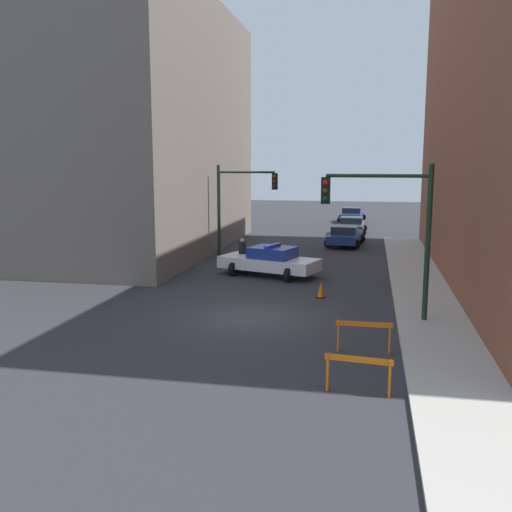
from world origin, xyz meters
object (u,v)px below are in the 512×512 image
(parked_car_far, at_px, (352,214))
(pedestrian_crossing, at_px, (242,254))
(traffic_light_near, at_px, (392,218))
(barrier_mid, at_px, (364,331))
(parked_car_mid, at_px, (351,225))
(barrier_front, at_px, (358,368))
(traffic_light_far, at_px, (238,197))
(police_car, at_px, (270,261))
(parked_car_near, at_px, (345,235))
(traffic_cone, at_px, (321,290))

(parked_car_far, height_order, pedestrian_crossing, pedestrian_crossing)
(traffic_light_near, height_order, barrier_mid, traffic_light_near)
(parked_car_mid, bearing_deg, barrier_front, -86.42)
(parked_car_far, distance_m, pedestrian_crossing, 25.16)
(traffic_light_far, xyz_separation_m, pedestrian_crossing, (1.17, -4.02, -2.54))
(parked_car_far, xyz_separation_m, barrier_mid, (1.52, -35.94, -0.06))
(police_car, relative_size, parked_car_mid, 1.16)
(parked_car_far, bearing_deg, traffic_light_far, -101.70)
(parked_car_near, height_order, pedestrian_crossing, pedestrian_crossing)
(pedestrian_crossing, bearing_deg, traffic_cone, -73.88)
(barrier_mid, relative_size, traffic_cone, 2.44)
(traffic_light_far, bearing_deg, parked_car_mid, 63.18)
(barrier_front, bearing_deg, parked_car_far, 92.12)
(parked_car_mid, xyz_separation_m, barrier_mid, (1.27, -27.00, -0.06))
(traffic_light_near, bearing_deg, parked_car_mid, 95.04)
(police_car, relative_size, barrier_front, 3.16)
(traffic_light_far, distance_m, police_car, 6.17)
(parked_car_near, xyz_separation_m, barrier_front, (1.37, -23.91, -0.06))
(traffic_light_near, bearing_deg, traffic_light_far, 124.37)
(parked_car_near, relative_size, barrier_mid, 2.78)
(police_car, height_order, pedestrian_crossing, pedestrian_crossing)
(police_car, distance_m, pedestrian_crossing, 1.75)
(traffic_light_near, relative_size, parked_car_mid, 1.20)
(traffic_light_near, relative_size, barrier_front, 3.26)
(parked_car_near, xyz_separation_m, barrier_mid, (1.46, -20.91, -0.06))
(parked_car_mid, bearing_deg, traffic_light_near, -83.65)
(traffic_light_near, height_order, parked_car_far, traffic_light_near)
(traffic_light_far, xyz_separation_m, parked_car_mid, (5.96, 11.78, -2.72))
(parked_car_mid, height_order, traffic_cone, parked_car_mid)
(barrier_front, distance_m, barrier_mid, 2.99)
(traffic_light_far, xyz_separation_m, police_car, (2.70, -4.87, -2.67))
(traffic_light_near, bearing_deg, pedestrian_crossing, 131.63)
(police_car, distance_m, parked_car_mid, 16.97)
(parked_car_near, bearing_deg, pedestrian_crossing, -109.87)
(parked_car_near, bearing_deg, traffic_light_near, -77.14)
(traffic_light_near, bearing_deg, barrier_mid, -102.99)
(police_car, height_order, barrier_mid, police_car)
(parked_car_mid, bearing_deg, traffic_cone, -90.06)
(traffic_light_near, distance_m, parked_car_mid, 23.79)
(traffic_light_near, distance_m, pedestrian_crossing, 10.67)
(traffic_light_near, distance_m, barrier_mid, 4.60)
(parked_car_near, xyz_separation_m, pedestrian_crossing, (-4.61, -9.72, 0.19))
(traffic_light_far, bearing_deg, barrier_front, -68.57)
(pedestrian_crossing, bearing_deg, barrier_front, -93.01)
(police_car, bearing_deg, traffic_light_near, -124.33)
(traffic_light_near, height_order, parked_car_mid, traffic_light_near)
(barrier_front, height_order, barrier_mid, same)
(traffic_light_near, xyz_separation_m, barrier_mid, (-0.80, -3.47, -2.91))
(traffic_light_near, relative_size, traffic_light_far, 1.00)
(police_car, distance_m, parked_car_far, 25.78)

